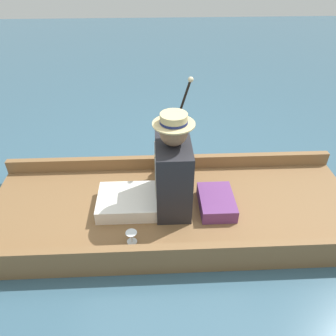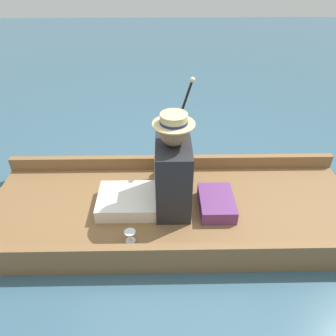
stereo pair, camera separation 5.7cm
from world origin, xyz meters
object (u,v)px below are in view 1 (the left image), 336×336
(seated_person, at_px, (163,177))
(teddy_bear, at_px, (168,158))
(walking_cane, at_px, (177,121))
(wine_glass, at_px, (131,235))

(seated_person, xyz_separation_m, teddy_bear, (0.39, -0.05, -0.09))
(teddy_bear, relative_size, walking_cane, 0.48)
(seated_person, height_order, wine_glass, seated_person)
(teddy_bear, bearing_deg, wine_glass, 159.24)
(seated_person, distance_m, walking_cane, 0.53)
(wine_glass, bearing_deg, seated_person, -32.77)
(wine_glass, distance_m, walking_cane, 1.01)
(teddy_bear, bearing_deg, seated_person, 172.61)
(seated_person, relative_size, wine_glass, 8.62)
(seated_person, height_order, walking_cane, walking_cane)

